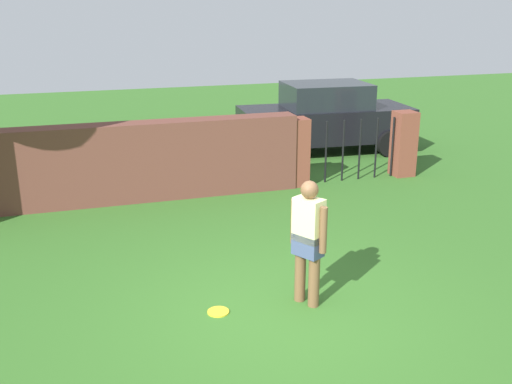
{
  "coord_description": "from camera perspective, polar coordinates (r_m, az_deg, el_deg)",
  "views": [
    {
      "loc": [
        -2.32,
        -6.15,
        3.69
      ],
      "look_at": [
        0.17,
        1.82,
        1.0
      ],
      "focal_mm": 42.26,
      "sensor_mm": 36.0,
      "label": 1
    }
  ],
  "objects": [
    {
      "name": "car",
      "position": [
        15.16,
        6.58,
        7.0
      ],
      "size": [
        4.29,
        2.1,
        1.72
      ],
      "rotation": [
        0.0,
        0.0,
        3.09
      ],
      "color": "black",
      "rests_on": "ground"
    },
    {
      "name": "brick_wall",
      "position": [
        11.56,
        -12.7,
        2.68
      ],
      "size": [
        6.85,
        0.5,
        1.5
      ],
      "primitive_type": "cube",
      "color": "brown",
      "rests_on": "ground"
    },
    {
      "name": "fence_gate",
      "position": [
        12.82,
        9.03,
        4.15
      ],
      "size": [
        2.91,
        0.44,
        1.4
      ],
      "color": "brown",
      "rests_on": "ground"
    },
    {
      "name": "person",
      "position": [
        7.44,
        4.96,
        -4.29
      ],
      "size": [
        0.37,
        0.48,
        1.62
      ],
      "rotation": [
        0.0,
        0.0,
        2.09
      ],
      "color": "brown",
      "rests_on": "ground"
    },
    {
      "name": "ground_plane",
      "position": [
        7.54,
        2.98,
        -11.48
      ],
      "size": [
        40.0,
        40.0,
        0.0
      ],
      "primitive_type": "plane",
      "color": "#336623"
    },
    {
      "name": "frisbee_yellow",
      "position": [
        7.58,
        -3.59,
        -11.25
      ],
      "size": [
        0.27,
        0.27,
        0.02
      ],
      "primitive_type": "cylinder",
      "color": "yellow",
      "rests_on": "ground"
    }
  ]
}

